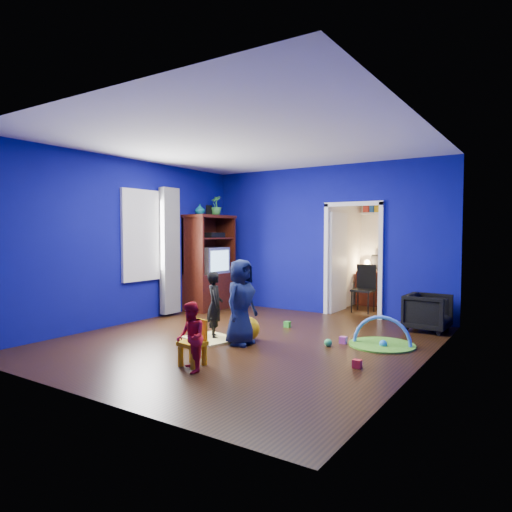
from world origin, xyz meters
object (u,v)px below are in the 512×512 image
Objects in this scene: vase at (200,209)px; hopper_ball at (248,329)px; tv_armoire at (210,262)px; folding_chair at (363,289)px; study_desk at (378,289)px; armchair at (428,312)px; child_navy at (241,302)px; toddler_red at (191,337)px; crt_tv at (211,260)px; play_mat at (382,345)px; kid_chair at (192,345)px; child_black at (215,305)px.

vase reaches higher than hopper_ball.
tv_armoire reaches higher than folding_chair.
armchair is at bearing -54.08° from study_desk.
toddler_red is at bearing -169.51° from child_navy.
armchair is 3.15m from child_navy.
tv_armoire is at bearing 90.00° from vase.
play_mat is at bearing -15.27° from crt_tv.
child_navy is 1.75× the size of crt_tv.
tv_armoire is at bearing 135.76° from kid_chair.
armchair is at bearing 3.62° from tv_armoire.
child_black is 2.72m from tv_armoire.
study_desk is (-1.50, 2.07, 0.07)m from armchair.
toddler_red is 4.41m from vase.
crt_tv is 0.76× the size of play_mat.
child_navy is 3.45× the size of hopper_ball.
child_black reaches higher than hopper_ball.
study_desk is at bearing -7.03° from child_navy.
vase is 0.23× the size of folding_chair.
armchair is 0.76× the size of study_desk.
crt_tv is at bearing -139.86° from study_desk.
child_black reaches higher than kid_chair.
child_black is 0.62m from hopper_ball.
child_black is at bearing -157.22° from play_mat.
kid_chair is at bearing 165.70° from toddler_red.
toddler_red is at bearing 157.18° from armchair.
vase reaches higher than tv_armoire.
vase is 0.23× the size of play_mat.
toddler_red is 2.29× the size of hopper_ball.
tv_armoire is (-4.32, -0.27, 0.68)m from armchair.
crt_tv is at bearing 164.73° from play_mat.
crt_tv is (0.04, 0.00, 0.04)m from tv_armoire.
armchair is 0.55× the size of child_navy.
folding_chair is (1.07, 3.41, -0.05)m from child_black.
folding_chair reaches higher than toddler_red.
tv_armoire reaches higher than armchair.
child_navy is 1.41m from toddler_red.
kid_chair is 0.57× the size of study_desk.
tv_armoire is (-2.29, 2.12, 0.37)m from child_navy.
kid_chair is 4.70m from folding_chair.
tv_armoire is 5.54× the size of hopper_ball.
child_black is 1.25× the size of toddler_red.
vase reaches higher than study_desk.
hopper_ball is at bearing 106.06° from kid_chair.
vase is at bearing -136.85° from study_desk.
toddler_red is (0.26, -1.37, -0.21)m from child_navy.
toddler_red is 4.88m from folding_chair.
tv_armoire is 2.13× the size of folding_chair.
hopper_ball reaches higher than play_mat.
kid_chair is (0.16, -1.42, 0.07)m from hopper_ball.
play_mat is (2.26, 0.95, -0.49)m from child_black.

